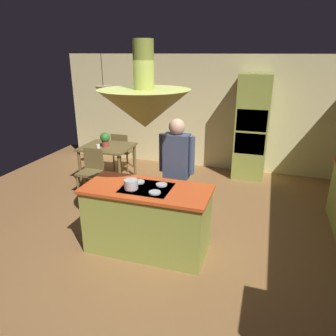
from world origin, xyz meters
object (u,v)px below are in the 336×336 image
kitchen_island (147,219)px  oven_tower (252,128)px  chair_facing_island (91,168)px  cup_on_table (98,146)px  chair_by_back_wall (122,149)px  potted_plant_on_table (105,139)px  cooking_pot_on_cooktop (131,184)px  dining_table (107,151)px  person_at_island (176,168)px

kitchen_island → oven_tower: 3.48m
kitchen_island → chair_facing_island: bearing=139.8°
oven_tower → cup_on_table: oven_tower is taller
chair_by_back_wall → oven_tower: bearing=-170.3°
kitchen_island → cup_on_table: kitchen_island is taller
oven_tower → potted_plant_on_table: bearing=-156.7°
kitchen_island → cooking_pot_on_cooktop: cooking_pot_on_cooktop is taller
dining_table → potted_plant_on_table: 0.28m
dining_table → kitchen_island: bearing=-51.0°
cup_on_table → kitchen_island: bearing=-46.5°
oven_tower → person_at_island: (-0.89, -2.59, -0.10)m
cup_on_table → dining_table: bearing=69.8°
oven_tower → potted_plant_on_table: size_ratio=7.28×
oven_tower → cooking_pot_on_cooktop: (-1.26, -3.37, -0.09)m
cooking_pot_on_cooktop → person_at_island: bearing=64.6°
oven_tower → person_at_island: bearing=-108.9°
potted_plant_on_table → person_at_island: bearing=-35.9°
chair_facing_island → cooking_pot_on_cooktop: 2.25m
person_at_island → cup_on_table: size_ratio=19.10×
kitchen_island → cup_on_table: size_ratio=18.64×
chair_facing_island → potted_plant_on_table: potted_plant_on_table is taller
oven_tower → chair_by_back_wall: bearing=-170.3°
dining_table → person_at_island: size_ratio=0.58×
kitchen_island → dining_table: kitchen_island is taller
dining_table → chair_facing_island: (0.00, -0.66, -0.15)m
person_at_island → chair_facing_island: person_at_island is taller
potted_plant_on_table → chair_by_back_wall: bearing=90.0°
person_at_island → kitchen_island: bearing=-108.0°
dining_table → person_at_island: person_at_island is taller
kitchen_island → person_at_island: 0.86m
chair_facing_island → chair_by_back_wall: bearing=90.0°
person_at_island → chair_by_back_wall: person_at_island is taller
kitchen_island → chair_by_back_wall: 3.24m
oven_tower → dining_table: bearing=-157.8°
dining_table → person_at_island: (1.91, -1.45, 0.34)m
kitchen_island → potted_plant_on_table: bearing=129.8°
oven_tower → person_at_island: oven_tower is taller
person_at_island → cooking_pot_on_cooktop: bearing=-115.4°
cup_on_table → cooking_pot_on_cooktop: cooking_pot_on_cooktop is taller
oven_tower → cup_on_table: 3.20m
cup_on_table → oven_tower: bearing=25.3°
person_at_island → potted_plant_on_table: person_at_island is taller
chair_facing_island → dining_table: bearing=90.0°
oven_tower → potted_plant_on_table: (-2.80, -1.21, -0.16)m
potted_plant_on_table → oven_tower: bearing=23.3°
potted_plant_on_table → cup_on_table: (-0.08, -0.16, -0.12)m
chair_by_back_wall → cooking_pot_on_cooktop: size_ratio=4.83×
dining_table → cup_on_table: bearing=-110.2°
cooking_pot_on_cooktop → chair_by_back_wall: bearing=118.0°
person_at_island → cooking_pot_on_cooktop: person_at_island is taller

